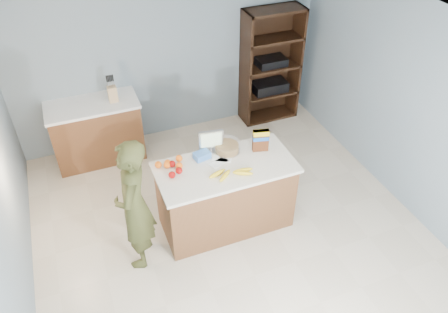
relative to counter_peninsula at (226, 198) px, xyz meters
name	(u,v)px	position (x,y,z in m)	size (l,w,h in m)	color
floor	(235,240)	(0.00, -0.30, -0.42)	(4.50, 5.00, 0.02)	beige
walls	(237,124)	(0.00, -0.30, 1.24)	(4.52, 5.02, 2.51)	gray
counter_peninsula	(226,198)	(0.00, 0.00, 0.00)	(1.56, 0.76, 0.90)	brown
back_cabinet	(97,131)	(-1.20, 1.90, 0.04)	(1.24, 0.62, 0.90)	brown
shelving_unit	(269,67)	(1.55, 2.05, 0.45)	(0.90, 0.40, 1.80)	black
person	(134,206)	(-1.07, -0.14, 0.38)	(0.58, 0.38, 1.59)	#383B1B
knife_block	(113,93)	(-0.90, 1.86, 0.60)	(0.12, 0.10, 0.31)	tan
envelopes	(220,161)	(-0.02, 0.11, 0.49)	(0.30, 0.25, 0.00)	white
bananas	(232,173)	(0.01, -0.16, 0.51)	(0.51, 0.22, 0.05)	yellow
apples	(174,170)	(-0.56, 0.10, 0.52)	(0.17, 0.25, 0.08)	#970908
oranges	(170,163)	(-0.57, 0.23, 0.52)	(0.32, 0.20, 0.08)	orange
blue_carton	(202,155)	(-0.20, 0.23, 0.52)	(0.18, 0.12, 0.08)	blue
salad_bowl	(227,147)	(0.12, 0.25, 0.54)	(0.30, 0.30, 0.13)	#267219
tv	(211,140)	(-0.05, 0.31, 0.64)	(0.28, 0.12, 0.28)	silver
cereal_box	(261,139)	(0.48, 0.13, 0.64)	(0.19, 0.11, 0.27)	#592B14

